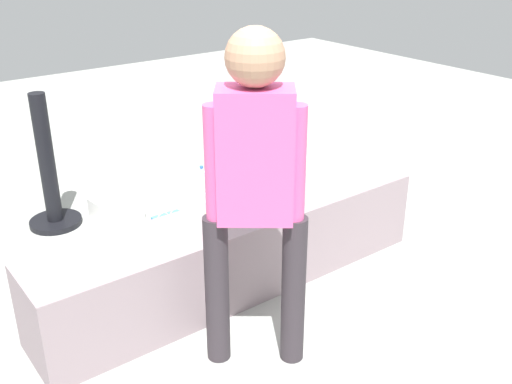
{
  "coord_description": "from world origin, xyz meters",
  "views": [
    {
      "loc": [
        -1.72,
        -2.45,
        1.95
      ],
      "look_at": [
        -0.07,
        -0.27,
        0.73
      ],
      "focal_mm": 41.92,
      "sensor_mm": 36.0,
      "label": 1
    }
  ],
  "objects": [
    {
      "name": "cake_box_white",
      "position": [
        -0.18,
        1.26,
        0.07
      ],
      "size": [
        0.31,
        0.35,
        0.15
      ],
      "primitive_type": "cube",
      "rotation": [
        0.0,
        0.0,
        0.13
      ],
      "color": "white",
      "rests_on": "ground_plane"
    },
    {
      "name": "party_cup_red",
      "position": [
        0.94,
        1.08,
        0.06
      ],
      "size": [
        0.09,
        0.09,
        0.11
      ],
      "primitive_type": "cylinder",
      "color": "red",
      "rests_on": "ground_plane"
    },
    {
      "name": "ground_plane",
      "position": [
        0.0,
        0.0,
        0.0
      ],
      "size": [
        12.0,
        12.0,
        0.0
      ],
      "primitive_type": "plane",
      "color": "#9DA099"
    },
    {
      "name": "cake_plate",
      "position": [
        -0.09,
        -0.01,
        0.5
      ],
      "size": [
        0.22,
        0.22,
        0.07
      ],
      "color": "yellow",
      "rests_on": "concrete_ledge"
    },
    {
      "name": "railing_post",
      "position": [
        -0.57,
        1.43,
        0.35
      ],
      "size": [
        0.36,
        0.36,
        0.95
      ],
      "color": "black",
      "rests_on": "ground_plane"
    },
    {
      "name": "gift_bag",
      "position": [
        -0.18,
        0.47,
        0.17
      ],
      "size": [
        0.19,
        0.12,
        0.37
      ],
      "color": "#4C99E0",
      "rests_on": "ground_plane"
    },
    {
      "name": "adult_standing",
      "position": [
        -0.3,
        -0.56,
        0.96
      ],
      "size": [
        0.4,
        0.35,
        1.6
      ],
      "color": "#302A2F",
      "rests_on": "ground_plane"
    },
    {
      "name": "water_bottle_far_side",
      "position": [
        0.56,
        1.28,
        0.1
      ],
      "size": [
        0.06,
        0.06,
        0.22
      ],
      "color": "silver",
      "rests_on": "ground_plane"
    },
    {
      "name": "child_seated",
      "position": [
        0.15,
        -0.0,
        0.69
      ],
      "size": [
        0.28,
        0.34,
        0.48
      ],
      "color": "navy",
      "rests_on": "concrete_ledge"
    },
    {
      "name": "water_bottle_near_gift",
      "position": [
        -0.0,
        0.73,
        0.11
      ],
      "size": [
        0.06,
        0.06,
        0.24
      ],
      "color": "silver",
      "rests_on": "ground_plane"
    },
    {
      "name": "handbag_black_leather",
      "position": [
        -0.84,
        0.43,
        0.1
      ],
      "size": [
        0.32,
        0.12,
        0.31
      ],
      "color": "black",
      "rests_on": "ground_plane"
    },
    {
      "name": "concrete_ledge",
      "position": [
        0.0,
        0.0,
        0.24
      ],
      "size": [
        2.4,
        0.45,
        0.48
      ],
      "primitive_type": "cube",
      "color": "gray",
      "rests_on": "ground_plane"
    }
  ]
}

